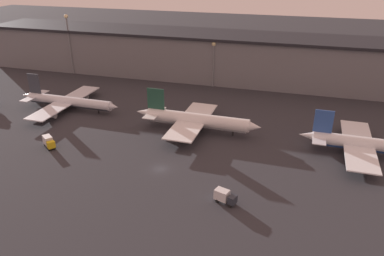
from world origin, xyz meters
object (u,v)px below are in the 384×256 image
service_vehicle_1 (49,142)px  service_vehicle_2 (225,196)px  airplane_1 (68,102)px  airplane_2 (196,120)px  airplane_3 (362,144)px

service_vehicle_1 → service_vehicle_2: bearing=24.1°
airplane_1 → airplane_2: size_ratio=0.97×
airplane_2 → airplane_3: 50.27m
airplane_3 → service_vehicle_1: bearing=-165.3°
airplane_3 → service_vehicle_2: bearing=-132.9°
service_vehicle_1 → service_vehicle_2: 57.78m
airplane_3 → airplane_1: bearing=177.2°
airplane_1 → service_vehicle_1: airplane_1 is taller
service_vehicle_2 → airplane_3: bearing=64.0°
airplane_2 → service_vehicle_2: size_ratio=7.59×
airplane_1 → airplane_3: bearing=-2.8°
airplane_1 → airplane_2: airplane_2 is taller
airplane_3 → service_vehicle_2: (-33.00, -34.18, -1.61)m
service_vehicle_1 → airplane_3: bearing=50.2°
airplane_1 → airplane_2: bearing=-4.2°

